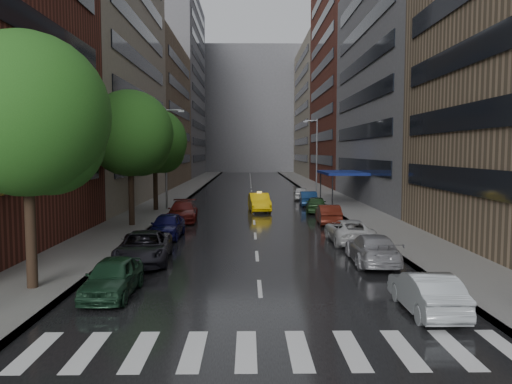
{
  "coord_description": "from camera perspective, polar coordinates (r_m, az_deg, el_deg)",
  "views": [
    {
      "loc": [
        -0.44,
        -14.84,
        5.28
      ],
      "look_at": [
        0.0,
        13.12,
        3.0
      ],
      "focal_mm": 35.0,
      "sensor_mm": 36.0,
      "label": 1
    }
  ],
  "objects": [
    {
      "name": "ground",
      "position": [
        15.76,
        0.78,
        -14.91
      ],
      "size": [
        220.0,
        220.0,
        0.0
      ],
      "primitive_type": "plane",
      "color": "gray",
      "rests_on": "ground"
    },
    {
      "name": "road",
      "position": [
        65.06,
        -0.52,
        0.0
      ],
      "size": [
        14.0,
        140.0,
        0.01
      ],
      "primitive_type": "cube",
      "color": "black",
      "rests_on": "ground"
    },
    {
      "name": "sidewalk_left",
      "position": [
        65.61,
        -8.4,
        0.06
      ],
      "size": [
        4.0,
        140.0,
        0.15
      ],
      "primitive_type": "cube",
      "color": "gray",
      "rests_on": "ground"
    },
    {
      "name": "sidewalk_right",
      "position": [
        65.73,
        7.35,
        0.08
      ],
      "size": [
        4.0,
        140.0,
        0.15
      ],
      "primitive_type": "cube",
      "color": "gray",
      "rests_on": "ground"
    },
    {
      "name": "crosswalk",
      "position": [
        13.89,
        1.9,
        -17.61
      ],
      "size": [
        13.15,
        2.8,
        0.01
      ],
      "color": "silver",
      "rests_on": "ground"
    },
    {
      "name": "buildings_left",
      "position": [
        75.82,
        -12.27,
        12.67
      ],
      "size": [
        8.0,
        108.0,
        38.0
      ],
      "color": "maroon",
      "rests_on": "ground"
    },
    {
      "name": "buildings_right",
      "position": [
        73.84,
        11.43,
        12.15
      ],
      "size": [
        8.05,
        109.1,
        36.0
      ],
      "color": "#937A5B",
      "rests_on": "ground"
    },
    {
      "name": "building_far",
      "position": [
        133.27,
        -0.72,
        9.27
      ],
      "size": [
        40.0,
        14.0,
        32.0
      ],
      "primitive_type": "cube",
      "color": "slate",
      "rests_on": "ground"
    },
    {
      "name": "tree_near",
      "position": [
        20.38,
        -24.76,
        8.01
      ],
      "size": [
        6.06,
        6.06,
        9.66
      ],
      "color": "#382619",
      "rests_on": "ground"
    },
    {
      "name": "tree_mid",
      "position": [
        35.75,
        -14.19,
        6.5
      ],
      "size": [
        5.97,
        5.97,
        9.52
      ],
      "color": "#382619",
      "rests_on": "ground"
    },
    {
      "name": "tree_far",
      "position": [
        44.63,
        -11.5,
        5.72
      ],
      "size": [
        5.66,
        5.66,
        9.03
      ],
      "color": "#382619",
      "rests_on": "ground"
    },
    {
      "name": "taxi",
      "position": [
        44.1,
        0.38,
        -1.18
      ],
      "size": [
        2.08,
        4.95,
        1.59
      ],
      "primitive_type": "imported",
      "rotation": [
        0.0,
        0.0,
        0.08
      ],
      "color": "yellow",
      "rests_on": "ground"
    },
    {
      "name": "parked_cars_left",
      "position": [
        28.91,
        -10.8,
        -4.46
      ],
      "size": [
        2.87,
        24.36,
        1.51
      ],
      "color": "#1A3A26",
      "rests_on": "ground"
    },
    {
      "name": "parked_cars_right",
      "position": [
        35.49,
        8.59,
        -2.8
      ],
      "size": [
        2.32,
        42.83,
        1.46
      ],
      "color": "#AFB6B9",
      "rests_on": "ground"
    },
    {
      "name": "street_lamp_left",
      "position": [
        45.43,
        -10.15,
        4.09
      ],
      "size": [
        1.74,
        0.22,
        9.0
      ],
      "color": "gray",
      "rests_on": "sidewalk_left"
    },
    {
      "name": "street_lamp_right",
      "position": [
        60.4,
        6.88,
        4.25
      ],
      "size": [
        1.74,
        0.22,
        9.0
      ],
      "color": "gray",
      "rests_on": "sidewalk_right"
    },
    {
      "name": "awning",
      "position": [
        50.77,
        9.8,
        2.17
      ],
      "size": [
        4.0,
        8.0,
        3.12
      ],
      "color": "navy",
      "rests_on": "sidewalk_right"
    }
  ]
}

